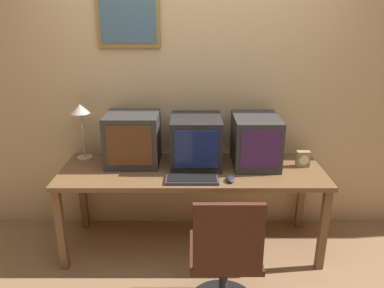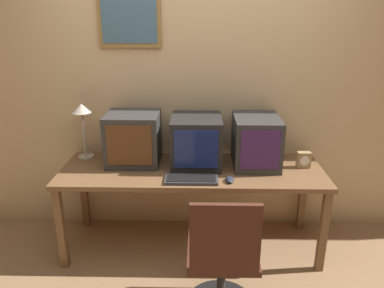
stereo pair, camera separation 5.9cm
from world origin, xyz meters
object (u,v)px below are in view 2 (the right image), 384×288
at_px(monitor_right, 256,141).
at_px(keyboard_main, 191,179).
at_px(desk_lamp, 82,116).
at_px(monitor_left, 133,138).
at_px(monitor_center, 196,141).
at_px(office_chair, 222,265).
at_px(mouse_near_keyboard, 230,179).
at_px(desk_clock, 304,160).

relative_size(monitor_right, keyboard_main, 1.19).
bearing_deg(desk_lamp, keyboard_main, -26.15).
relative_size(monitor_left, monitor_center, 0.96).
relative_size(monitor_left, office_chair, 0.47).
distance_m(monitor_center, mouse_near_keyboard, 0.46).
height_order(monitor_right, desk_clock, monitor_right).
height_order(monitor_left, keyboard_main, monitor_left).
distance_m(monitor_right, mouse_near_keyboard, 0.45).
height_order(keyboard_main, office_chair, office_chair).
relative_size(desk_clock, office_chair, 0.14).
distance_m(monitor_left, monitor_right, 0.98).
height_order(monitor_center, monitor_right, monitor_right).
distance_m(keyboard_main, mouse_near_keyboard, 0.28).
distance_m(monitor_left, office_chair, 1.24).
relative_size(monitor_left, mouse_near_keyboard, 3.92).
relative_size(monitor_center, keyboard_main, 1.13).
bearing_deg(keyboard_main, monitor_right, 32.97).
bearing_deg(office_chair, desk_lamp, 138.67).
xyz_separation_m(monitor_left, monitor_right, (0.98, -0.02, -0.01)).
relative_size(keyboard_main, office_chair, 0.44).
relative_size(monitor_right, office_chair, 0.52).
xyz_separation_m(desk_clock, office_chair, (-0.68, -0.81, -0.39)).
distance_m(monitor_center, office_chair, 1.03).
xyz_separation_m(monitor_left, desk_lamp, (-0.43, 0.09, 0.16)).
xyz_separation_m(monitor_center, desk_clock, (0.85, -0.06, -0.13)).
bearing_deg(mouse_near_keyboard, office_chair, -97.87).
bearing_deg(mouse_near_keyboard, keyboard_main, 178.61).
distance_m(desk_clock, desk_lamp, 1.83).
xyz_separation_m(monitor_right, keyboard_main, (-0.51, -0.33, -0.19)).
distance_m(monitor_right, keyboard_main, 0.63).
height_order(monitor_center, mouse_near_keyboard, monitor_center).
height_order(desk_clock, desk_lamp, desk_lamp).
bearing_deg(monitor_left, desk_lamp, 167.55).
relative_size(keyboard_main, desk_lamp, 0.83).
bearing_deg(monitor_center, mouse_near_keyboard, -53.74).
height_order(monitor_right, office_chair, monitor_right).
relative_size(keyboard_main, mouse_near_keyboard, 3.61).
height_order(monitor_center, office_chair, monitor_center).
bearing_deg(monitor_left, mouse_near_keyboard, -25.21).
height_order(desk_lamp, office_chair, desk_lamp).
bearing_deg(monitor_center, desk_lamp, 173.12).
xyz_separation_m(mouse_near_keyboard, desk_clock, (0.61, 0.28, 0.05)).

